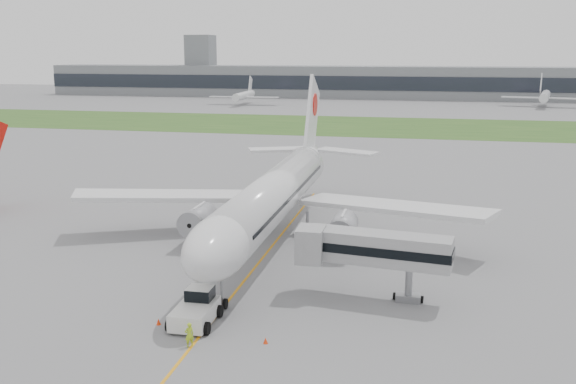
% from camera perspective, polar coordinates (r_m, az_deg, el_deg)
% --- Properties ---
extents(ground, '(600.00, 600.00, 0.00)m').
position_cam_1_polar(ground, '(68.42, -2.00, -5.54)').
color(ground, gray).
rests_on(ground, ground).
extents(apron_markings, '(70.00, 70.00, 0.04)m').
position_cam_1_polar(apron_markings, '(63.84, -3.10, -6.90)').
color(apron_markings, orange).
rests_on(apron_markings, ground).
extents(grass_strip, '(600.00, 50.00, 0.02)m').
position_cam_1_polar(grass_strip, '(184.96, 7.16, 5.85)').
color(grass_strip, '#2A541F').
rests_on(grass_strip, ground).
extents(terminal_building, '(320.00, 22.30, 14.00)m').
position_cam_1_polar(terminal_building, '(293.70, 9.16, 9.60)').
color(terminal_building, gray).
rests_on(terminal_building, ground).
extents(control_tower, '(12.00, 12.00, 56.00)m').
position_cam_1_polar(control_tower, '(314.23, -7.67, 8.55)').
color(control_tower, gray).
rests_on(control_tower, ground).
extents(airliner, '(48.13, 53.95, 17.88)m').
position_cam_1_polar(airliner, '(71.49, -1.08, -0.04)').
color(airliner, silver).
rests_on(airliner, ground).
extents(pushback_tug, '(3.48, 5.06, 2.56)m').
position_cam_1_polar(pushback_tug, '(52.17, -8.15, -10.19)').
color(pushback_tug, silver).
rests_on(pushback_tug, ground).
extents(jet_bridge, '(13.44, 4.41, 6.13)m').
position_cam_1_polar(jet_bridge, '(55.64, 7.16, -5.01)').
color(jet_bridge, gray).
rests_on(jet_bridge, ground).
extents(safety_cone_left, '(0.37, 0.37, 0.51)m').
position_cam_1_polar(safety_cone_left, '(52.57, -11.44, -11.23)').
color(safety_cone_left, '#F8380D').
rests_on(safety_cone_left, ground).
extents(safety_cone_right, '(0.35, 0.35, 0.48)m').
position_cam_1_polar(safety_cone_right, '(48.59, -2.01, -13.05)').
color(safety_cone_right, '#F8380D').
rests_on(safety_cone_right, ground).
extents(ground_crew_near, '(0.81, 0.79, 1.87)m').
position_cam_1_polar(ground_crew_near, '(48.33, -8.77, -12.44)').
color(ground_crew_near, '#A3C921').
rests_on(ground_crew_near, ground).
extents(distant_aircraft_left, '(28.11, 24.93, 10.55)m').
position_cam_1_polar(distant_aircraft_left, '(255.18, -3.93, 7.74)').
color(distant_aircraft_left, silver).
rests_on(distant_aircraft_left, ground).
extents(distant_aircraft_right, '(35.81, 32.92, 11.89)m').
position_cam_1_polar(distant_aircraft_right, '(263.06, 21.80, 7.02)').
color(distant_aircraft_right, silver).
rests_on(distant_aircraft_right, ground).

